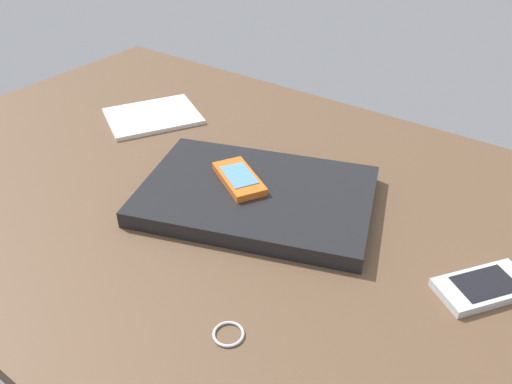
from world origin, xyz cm
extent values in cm
cube|color=brown|center=(0.00, 0.00, 1.50)|extent=(120.00, 80.00, 3.00)
cube|color=black|center=(-8.60, 0.12, 4.28)|extent=(40.19, 33.16, 2.56)
cube|color=orange|center=(-5.31, -0.13, 6.12)|extent=(11.52, 9.53, 1.12)
cube|color=#5993E0|center=(-5.31, -0.13, 6.75)|extent=(7.54, 6.59, 0.14)
cube|color=silver|center=(-42.12, -1.29, 3.57)|extent=(11.68, 12.99, 1.14)
cube|color=black|center=(-42.12, -1.29, 4.21)|extent=(8.00, 8.60, 0.14)
cube|color=white|center=(25.15, -11.35, 3.40)|extent=(20.77, 22.10, 0.80)
torus|color=silver|center=(-20.89, 22.47, 3.18)|extent=(3.65, 3.65, 0.36)
camera|label=1|loc=(-45.14, 50.87, 48.37)|focal=35.33mm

